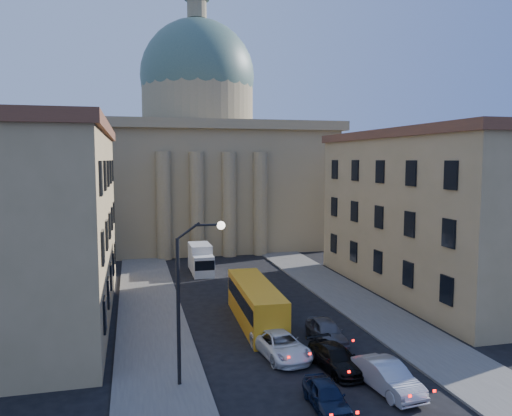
{
  "coord_description": "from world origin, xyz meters",
  "views": [
    {
      "loc": [
        -9.76,
        -17.76,
        12.08
      ],
      "look_at": [
        -0.54,
        18.94,
        8.38
      ],
      "focal_mm": 35.0,
      "sensor_mm": 36.0,
      "label": 1
    }
  ],
  "objects": [
    {
      "name": "sidewalk_left",
      "position": [
        -8.5,
        18.0,
        0.07
      ],
      "size": [
        5.0,
        60.0,
        0.15
      ],
      "primitive_type": "cube",
      "color": "#55524E",
      "rests_on": "ground"
    },
    {
      "name": "sidewalk_right",
      "position": [
        8.5,
        18.0,
        0.07
      ],
      "size": [
        5.0,
        60.0,
        0.15
      ],
      "primitive_type": "cube",
      "color": "#55524E",
      "rests_on": "ground"
    },
    {
      "name": "church",
      "position": [
        0.0,
        55.47,
        11.88
      ],
      "size": [
        68.02,
        28.76,
        36.6
      ],
      "color": "#847551",
      "rests_on": "ground"
    },
    {
      "name": "building_left",
      "position": [
        -17.0,
        22.0,
        7.42
      ],
      "size": [
        11.6,
        26.6,
        14.7
      ],
      "color": "tan",
      "rests_on": "ground"
    },
    {
      "name": "building_right",
      "position": [
        17.0,
        22.0,
        7.42
      ],
      "size": [
        11.6,
        26.6,
        14.7
      ],
      "color": "tan",
      "rests_on": "ground"
    },
    {
      "name": "street_lamp",
      "position": [
        -6.97,
        8.0,
        5.29
      ],
      "size": [
        2.62,
        0.44,
        8.83
      ],
      "color": "black",
      "rests_on": "ground"
    },
    {
      "name": "car_left_near",
      "position": [
        -0.8,
        3.88,
        0.67
      ],
      "size": [
        1.74,
        3.97,
        1.33
      ],
      "primitive_type": "imported",
      "rotation": [
        0.0,
        0.0,
        -0.04
      ],
      "color": "black",
      "rests_on": "ground"
    },
    {
      "name": "car_right_near",
      "position": [
        3.0,
        4.84,
        0.77
      ],
      "size": [
        2.2,
        4.85,
        1.54
      ],
      "primitive_type": "imported",
      "rotation": [
        0.0,
        0.0,
        0.12
      ],
      "color": "#A1A3A9",
      "rests_on": "ground"
    },
    {
      "name": "car_left_mid",
      "position": [
        -1.07,
        10.57,
        0.73
      ],
      "size": [
        3.06,
        5.49,
        1.45
      ],
      "primitive_type": "imported",
      "rotation": [
        0.0,
        0.0,
        0.13
      ],
      "color": "white",
      "rests_on": "ground"
    },
    {
      "name": "car_right_mid",
      "position": [
        1.45,
        7.94,
        0.68
      ],
      "size": [
        2.47,
        4.89,
        1.36
      ],
      "primitive_type": "imported",
      "rotation": [
        0.0,
        0.0,
        0.12
      ],
      "color": "black",
      "rests_on": "ground"
    },
    {
      "name": "car_right_far",
      "position": [
        2.51,
        12.03,
        0.78
      ],
      "size": [
        2.01,
        4.65,
        1.56
      ],
      "primitive_type": "imported",
      "rotation": [
        0.0,
        0.0,
        -0.04
      ],
      "color": "#4A4A4F",
      "rests_on": "ground"
    },
    {
      "name": "car_right_distant",
      "position": [
        0.8,
        23.48,
        0.75
      ],
      "size": [
        2.02,
        4.68,
        1.5
      ],
      "primitive_type": "imported",
      "rotation": [
        0.0,
        0.0,
        -0.1
      ],
      "color": "black",
      "rests_on": "ground"
    },
    {
      "name": "city_bus",
      "position": [
        -1.08,
        16.95,
        1.6
      ],
      "size": [
        2.82,
        10.67,
        2.98
      ],
      "rotation": [
        0.0,
        0.0,
        -0.04
      ],
      "color": "orange",
      "rests_on": "ground"
    },
    {
      "name": "box_truck",
      "position": [
        -2.72,
        34.37,
        1.42
      ],
      "size": [
        2.18,
        5.46,
        3.0
      ],
      "rotation": [
        0.0,
        0.0,
        -0.0
      ],
      "color": "silver",
      "rests_on": "ground"
    }
  ]
}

